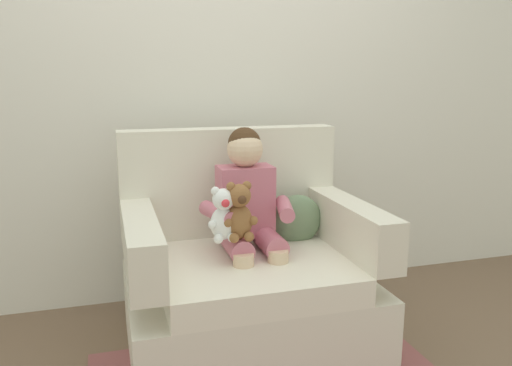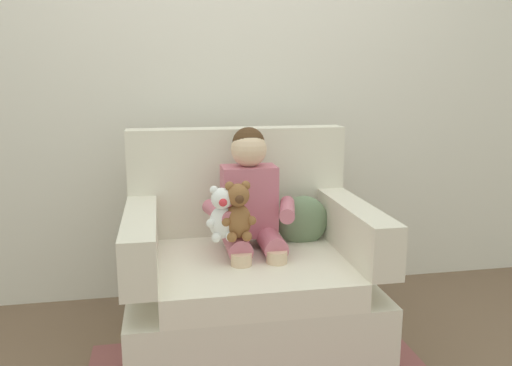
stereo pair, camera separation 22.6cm
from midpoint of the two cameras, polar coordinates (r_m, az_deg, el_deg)
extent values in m
plane|color=brown|center=(2.60, 1.92, -17.69)|extent=(8.00, 8.00, 0.00)
cube|color=silver|center=(2.99, -1.06, 12.23)|extent=(6.00, 0.10, 2.60)
cube|color=silver|center=(2.52, 1.95, -14.28)|extent=(1.12, 0.88, 0.34)
cube|color=white|center=(2.36, 2.36, -9.94)|extent=(0.84, 0.74, 0.12)
cube|color=silver|center=(2.68, 0.32, 0.24)|extent=(1.12, 0.14, 0.55)
cube|color=silver|center=(2.25, -9.92, -6.49)|extent=(0.14, 0.74, 0.23)
cube|color=silver|center=(2.45, 13.64, -5.07)|extent=(0.14, 0.74, 0.23)
cube|color=#C66B7F|center=(2.47, 1.84, -2.01)|extent=(0.26, 0.16, 0.34)
sphere|color=beige|center=(2.42, 1.88, 3.76)|extent=(0.17, 0.17, 0.17)
sphere|color=#472D19|center=(2.42, 1.84, 4.39)|extent=(0.16, 0.16, 0.16)
cylinder|color=#C66B7F|center=(2.37, 0.60, -6.83)|extent=(0.11, 0.26, 0.11)
cylinder|color=beige|center=(2.31, 1.23, -11.37)|extent=(0.09, 0.09, 0.30)
cylinder|color=#C66B7F|center=(2.41, 4.36, -6.58)|extent=(0.11, 0.26, 0.11)
cylinder|color=beige|center=(2.35, 5.13, -11.04)|extent=(0.09, 0.09, 0.30)
cylinder|color=#C66B7F|center=(2.33, -1.38, -3.36)|extent=(0.13, 0.27, 0.07)
cylinder|color=#C66B7F|center=(2.40, 6.20, -2.97)|extent=(0.13, 0.27, 0.07)
ellipsoid|color=white|center=(2.25, -0.95, -4.46)|extent=(0.11, 0.09, 0.15)
sphere|color=white|center=(2.21, -0.92, -1.77)|extent=(0.09, 0.09, 0.09)
sphere|color=#DB333D|center=(2.17, -0.73, -2.21)|extent=(0.04, 0.04, 0.04)
sphere|color=white|center=(2.20, -1.79, -0.83)|extent=(0.04, 0.04, 0.04)
sphere|color=white|center=(2.21, -2.18, -4.55)|extent=(0.04, 0.04, 0.04)
sphere|color=white|center=(2.22, -1.54, -6.14)|extent=(0.04, 0.04, 0.04)
sphere|color=white|center=(2.22, -0.10, -0.76)|extent=(0.04, 0.04, 0.04)
sphere|color=white|center=(2.23, 0.52, -4.41)|extent=(0.04, 0.04, 0.04)
sphere|color=white|center=(2.23, 0.02, -6.06)|extent=(0.04, 0.04, 0.04)
ellipsoid|color=brown|center=(2.25, 0.83, -4.29)|extent=(0.12, 0.10, 0.16)
sphere|color=brown|center=(2.21, 0.89, -1.39)|extent=(0.10, 0.10, 0.10)
sphere|color=#4C2D19|center=(2.17, 1.13, -1.86)|extent=(0.04, 0.04, 0.04)
sphere|color=brown|center=(2.20, -0.04, -0.37)|extent=(0.04, 0.04, 0.04)
sphere|color=brown|center=(2.21, -0.47, -4.39)|extent=(0.04, 0.04, 0.04)
sphere|color=brown|center=(2.22, 0.22, -6.10)|extent=(0.04, 0.04, 0.04)
sphere|color=brown|center=(2.22, 1.77, -0.30)|extent=(0.04, 0.04, 0.04)
sphere|color=brown|center=(2.24, 2.43, -4.23)|extent=(0.04, 0.04, 0.04)
sphere|color=brown|center=(2.24, 1.90, -6.00)|extent=(0.04, 0.04, 0.04)
ellipsoid|color=slate|center=(2.60, 7.68, -4.25)|extent=(0.26, 0.13, 0.26)
camera|label=1|loc=(0.11, -87.14, 0.60)|focal=35.94mm
camera|label=2|loc=(0.11, 92.86, -0.60)|focal=35.94mm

